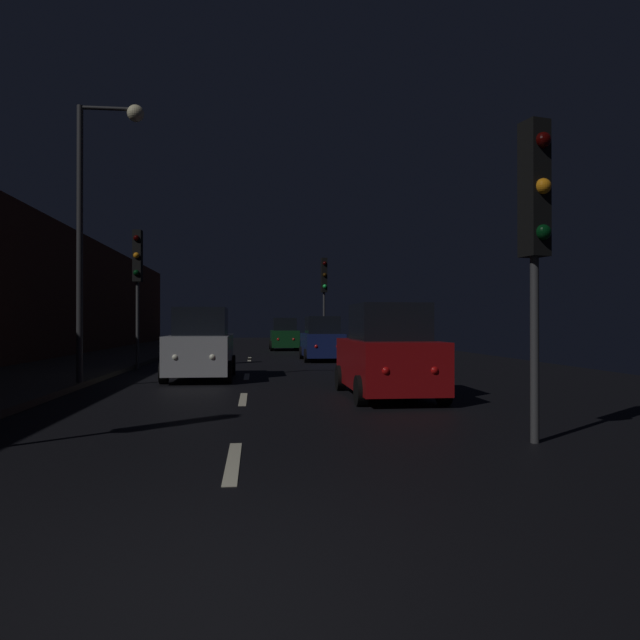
# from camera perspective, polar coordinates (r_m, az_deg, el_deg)

# --- Properties ---
(ground) EXTENTS (25.09, 84.00, 0.02)m
(ground) POSITION_cam_1_polar(r_m,az_deg,el_deg) (28.78, -6.74, -3.68)
(ground) COLOR black
(sidewalk_left) EXTENTS (4.40, 84.00, 0.15)m
(sidewalk_left) POSITION_cam_1_polar(r_m,az_deg,el_deg) (29.53, -19.17, -3.41)
(sidewalk_left) COLOR #38332B
(sidewalk_left) RESTS_ON ground
(building_facade_left) EXTENTS (0.80, 63.00, 6.30)m
(building_facade_left) POSITION_cam_1_polar(r_m,az_deg,el_deg) (26.90, -26.25, 2.85)
(building_facade_left) COLOR #472319
(building_facade_left) RESTS_ON ground
(lane_centerline) EXTENTS (0.16, 23.36, 0.01)m
(lane_centerline) POSITION_cam_1_polar(r_m,az_deg,el_deg) (19.11, -7.01, -5.32)
(lane_centerline) COLOR beige
(lane_centerline) RESTS_ON ground
(traffic_light_far_right) EXTENTS (0.34, 0.47, 5.30)m
(traffic_light_far_right) POSITION_cam_1_polar(r_m,az_deg,el_deg) (32.99, 0.40, 3.51)
(traffic_light_far_right) COLOR #38383A
(traffic_light_far_right) RESTS_ON ground
(traffic_light_far_left) EXTENTS (0.33, 0.47, 5.11)m
(traffic_light_far_left) POSITION_cam_1_polar(r_m,az_deg,el_deg) (23.00, -17.05, 4.82)
(traffic_light_far_left) COLOR #38383A
(traffic_light_far_left) RESTS_ON ground
(traffic_light_near_right) EXTENTS (0.38, 0.48, 4.50)m
(traffic_light_near_right) POSITION_cam_1_polar(r_m,az_deg,el_deg) (8.97, 19.89, 9.75)
(traffic_light_near_right) COLOR #38383A
(traffic_light_near_right) RESTS_ON ground
(streetlamp_overhead) EXTENTS (1.70, 0.44, 7.38)m
(streetlamp_overhead) POSITION_cam_1_polar(r_m,az_deg,el_deg) (16.77, -20.47, 10.71)
(streetlamp_overhead) COLOR #2D2D30
(streetlamp_overhead) RESTS_ON ground
(car_approaching_headlights) EXTENTS (1.97, 4.26, 2.15)m
(car_approaching_headlights) POSITION_cam_1_polar(r_m,az_deg,el_deg) (18.40, -11.32, -2.47)
(car_approaching_headlights) COLOR #A5A8AD
(car_approaching_headlights) RESTS_ON ground
(car_parked_right_far) EXTENTS (1.82, 3.94, 1.99)m
(car_parked_right_far) POSITION_cam_1_polar(r_m,az_deg,el_deg) (26.78, 0.19, -1.96)
(car_parked_right_far) COLOR #141E51
(car_parked_right_far) RESTS_ON ground
(car_parked_right_near) EXTENTS (1.94, 4.19, 2.11)m
(car_parked_right_near) POSITION_cam_1_polar(r_m,az_deg,el_deg) (13.62, 6.46, -3.30)
(car_parked_right_near) COLOR maroon
(car_parked_right_near) RESTS_ON ground
(car_distant_taillights) EXTENTS (1.85, 4.01, 2.02)m
(car_distant_taillights) POSITION_cam_1_polar(r_m,az_deg,el_deg) (37.66, -3.43, -1.47)
(car_distant_taillights) COLOR #0F3819
(car_distant_taillights) RESTS_ON ground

